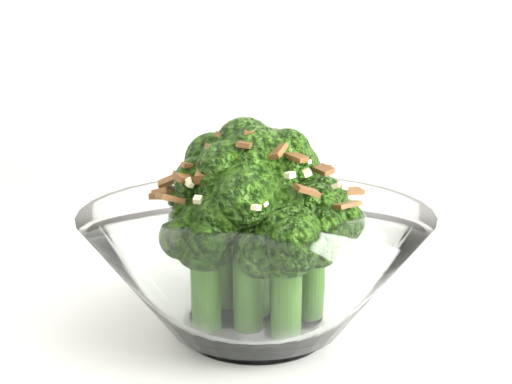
# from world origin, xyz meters

# --- Properties ---
(broccoli_dish) EXTENTS (0.20, 0.20, 0.12)m
(broccoli_dish) POSITION_xyz_m (0.19, 0.25, 0.80)
(broccoli_dish) COLOR white
(broccoli_dish) RESTS_ON table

